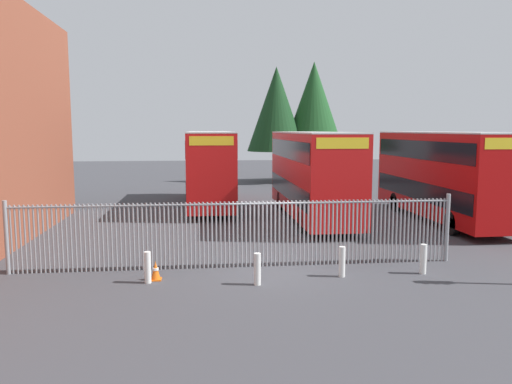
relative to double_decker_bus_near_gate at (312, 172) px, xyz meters
name	(u,v)px	position (x,y,z in m)	size (l,w,h in m)	color
ground_plane	(247,222)	(-3.34, -0.55, -2.42)	(100.00, 100.00, 0.00)	#3D3D42
palisade_fence	(237,232)	(-4.40, -8.55, -1.24)	(14.63, 0.14, 2.35)	gray
double_decker_bus_near_gate	(312,172)	(0.00, 0.00, 0.00)	(2.54, 10.81, 4.42)	red
double_decker_bus_behind_fence_left	(210,166)	(-5.05, 4.81, 0.00)	(2.54, 10.81, 4.42)	red
double_decker_bus_behind_fence_right	(442,172)	(6.31, -1.15, 0.00)	(2.54, 10.81, 4.42)	#B70C0C
bollard_near_left	(148,267)	(-7.18, -9.96, -1.95)	(0.20, 0.20, 0.95)	silver
bollard_center_front	(257,269)	(-3.96, -10.50, -1.95)	(0.20, 0.20, 0.95)	silver
bollard_near_right	(342,262)	(-1.27, -9.97, -1.95)	(0.20, 0.20, 0.95)	silver
bollard_far_right	(423,259)	(1.38, -9.94, -1.95)	(0.20, 0.20, 0.95)	silver
traffic_cone_by_gate	(156,271)	(-6.97, -9.69, -2.13)	(0.34, 0.34, 0.59)	orange
tree_tall_back	(314,108)	(4.22, 18.31, 4.01)	(5.48, 5.48, 10.36)	#4C3823
tree_short_side	(276,109)	(0.86, 17.86, 3.84)	(4.99, 4.99, 9.84)	#4C3823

